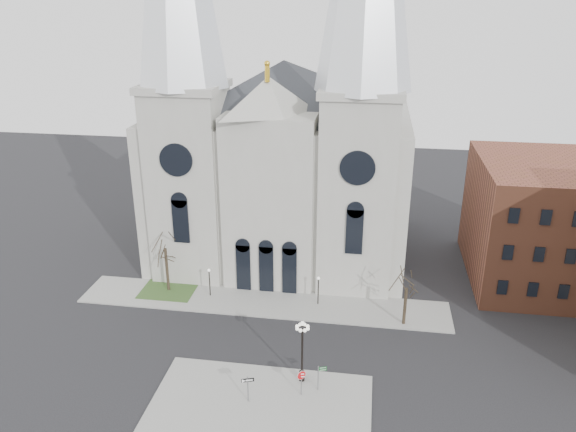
# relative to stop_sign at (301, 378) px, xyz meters

# --- Properties ---
(ground) EXTENTS (160.00, 160.00, 0.00)m
(ground) POSITION_rel_stop_sign_xyz_m (-6.15, 3.35, -1.88)
(ground) COLOR black
(ground) RESTS_ON ground
(sidewalk_near) EXTENTS (18.00, 10.00, 0.14)m
(sidewalk_near) POSITION_rel_stop_sign_xyz_m (-3.15, -1.65, -1.81)
(sidewalk_near) COLOR gray
(sidewalk_near) RESTS_ON ground
(sidewalk_far) EXTENTS (40.00, 6.00, 0.14)m
(sidewalk_far) POSITION_rel_stop_sign_xyz_m (-6.15, 14.35, -1.81)
(sidewalk_far) COLOR gray
(sidewalk_far) RESTS_ON ground
(grass_patch) EXTENTS (6.00, 5.00, 0.18)m
(grass_patch) POSITION_rel_stop_sign_xyz_m (-17.15, 15.35, -1.79)
(grass_patch) COLOR #2A4A1F
(grass_patch) RESTS_ON ground
(cathedral) EXTENTS (33.00, 26.66, 54.00)m
(cathedral) POSITION_rel_stop_sign_xyz_m (-6.15, 26.21, 16.60)
(cathedral) COLOR #A4A299
(cathedral) RESTS_ON ground
(bg_building_brick) EXTENTS (14.00, 18.00, 14.00)m
(bg_building_brick) POSITION_rel_stop_sign_xyz_m (23.85, 25.35, 5.12)
(bg_building_brick) COLOR brown
(bg_building_brick) RESTS_ON ground
(tree_left) EXTENTS (3.20, 3.20, 7.50)m
(tree_left) POSITION_rel_stop_sign_xyz_m (-17.15, 15.35, 3.71)
(tree_left) COLOR #2D2319
(tree_left) RESTS_ON ground
(tree_right) EXTENTS (3.20, 3.20, 6.00)m
(tree_right) POSITION_rel_stop_sign_xyz_m (8.85, 12.35, 2.59)
(tree_right) COLOR #2D2319
(tree_right) RESTS_ON ground
(ped_lamp_left) EXTENTS (0.32, 0.32, 3.26)m
(ped_lamp_left) POSITION_rel_stop_sign_xyz_m (-12.15, 14.85, 0.45)
(ped_lamp_left) COLOR black
(ped_lamp_left) RESTS_ON sidewalk_far
(ped_lamp_right) EXTENTS (0.32, 0.32, 3.26)m
(ped_lamp_right) POSITION_rel_stop_sign_xyz_m (-0.15, 14.85, 0.45)
(ped_lamp_right) COLOR black
(ped_lamp_right) RESTS_ON sidewalk_far
(stop_sign) EXTENTS (0.85, 0.26, 2.43)m
(stop_sign) POSITION_rel_stop_sign_xyz_m (0.00, 0.00, 0.00)
(stop_sign) COLOR slate
(stop_sign) RESTS_ON sidewalk_near
(globe_lamp) EXTENTS (1.52, 1.52, 5.92)m
(globe_lamp) POSITION_rel_stop_sign_xyz_m (-0.19, 1.89, 1.98)
(globe_lamp) COLOR black
(globe_lamp) RESTS_ON sidewalk_near
(one_way_sign) EXTENTS (1.01, 0.37, 2.40)m
(one_way_sign) POSITION_rel_stop_sign_xyz_m (-4.20, -1.44, -0.14)
(one_way_sign) COLOR slate
(one_way_sign) RESTS_ON sidewalk_near
(street_name_sign) EXTENTS (0.73, 0.27, 2.36)m
(street_name_sign) POSITION_rel_stop_sign_xyz_m (1.39, 0.90, -0.35)
(street_name_sign) COLOR slate
(street_name_sign) RESTS_ON sidewalk_near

